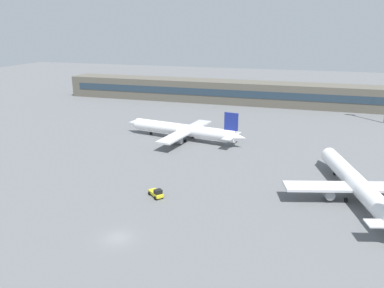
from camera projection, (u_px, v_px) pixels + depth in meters
ground_plane at (192, 155)px, 94.45m from camera, size 400.00×400.00×0.00m
terminal_building at (240, 92)px, 155.99m from camera, size 151.65×12.13×9.00m
airplane_near at (356, 183)px, 70.55m from camera, size 27.32×38.46×9.68m
airplane_mid at (183, 130)px, 106.80m from camera, size 37.50×26.43×9.31m
baggage_tug_yellow at (156, 193)px, 71.43m from camera, size 3.70×3.49×1.75m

